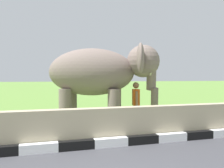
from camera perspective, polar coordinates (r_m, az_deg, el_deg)
name	(u,v)px	position (r m, az deg, el deg)	size (l,w,h in m)	color
striped_curb	(58,147)	(6.22, -12.68, -14.36)	(16.20, 0.20, 0.24)	white
barrier_parapet	(141,124)	(6.99, 6.97, -9.37)	(28.00, 0.36, 1.00)	tan
elephant	(101,74)	(8.67, -2.56, 2.50)	(4.06, 3.09, 2.99)	slate
person_handler	(136,102)	(8.79, 5.69, -4.32)	(0.34, 0.65, 1.66)	navy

